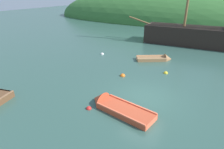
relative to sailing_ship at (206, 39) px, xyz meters
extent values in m
plane|color=#33564C|center=(-2.05, -14.66, -0.86)|extent=(120.00, 120.00, 0.00)
ellipsoid|color=#387033|center=(-11.15, 19.11, -0.86)|extent=(52.77, 19.79, 13.97)
cube|color=black|center=(-0.14, -0.01, -0.19)|extent=(13.84, 3.73, 2.96)
cube|color=#997A51|center=(-0.14, -0.01, 1.24)|extent=(13.28, 3.46, 0.10)
cylinder|color=olive|center=(-8.20, -0.30, 1.59)|extent=(2.95, 0.31, 0.97)
cube|color=#C64C2D|center=(-2.31, -16.76, -0.78)|extent=(3.29, 1.77, 0.41)
cone|color=#C64C2D|center=(-4.22, -16.41, -0.78)|extent=(0.95, 1.29, 1.17)
cube|color=#FF6E48|center=(-0.83, -17.03, -0.72)|extent=(0.32, 1.11, 0.28)
cube|color=#FF6E48|center=(-2.85, -16.66, -0.64)|extent=(0.38, 1.15, 0.05)
cube|color=#FF6E48|center=(-1.78, -16.85, -0.64)|extent=(0.38, 1.15, 0.05)
cube|color=#FF6E48|center=(-2.21, -16.19, -0.55)|extent=(3.02, 0.62, 0.07)
cube|color=#FF6E48|center=(-2.42, -17.32, -0.55)|extent=(3.02, 0.62, 0.07)
cube|color=#9E7047|center=(-3.94, -7.84, -0.79)|extent=(2.80, 2.30, 0.40)
cone|color=#9E7047|center=(-2.54, -6.98, -0.79)|extent=(1.10, 1.22, 1.03)
cube|color=tan|center=(-5.01, -8.50, -0.73)|extent=(0.61, 0.89, 0.28)
cube|color=tan|center=(-3.54, -7.60, -0.65)|extent=(0.67, 0.94, 0.05)
cube|color=tan|center=(-4.33, -8.08, -0.65)|extent=(0.67, 0.94, 0.05)
cube|color=tan|center=(-3.67, -8.26, -0.56)|extent=(2.23, 1.42, 0.07)
cube|color=tan|center=(-4.20, -7.41, -0.56)|extent=(2.23, 1.42, 0.07)
cube|color=#8E6242|center=(-9.67, -18.66, -0.66)|extent=(1.16, 0.37, 0.35)
sphere|color=yellow|center=(-1.88, -10.30, -0.86)|extent=(0.34, 0.34, 0.34)
sphere|color=red|center=(-4.27, -17.36, -0.86)|extent=(0.30, 0.30, 0.30)
sphere|color=orange|center=(-4.62, -12.43, -0.86)|extent=(0.40, 0.40, 0.40)
sphere|color=white|center=(-8.89, -8.53, -0.86)|extent=(0.37, 0.37, 0.37)
camera|label=1|loc=(1.25, -24.61, 5.12)|focal=30.94mm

